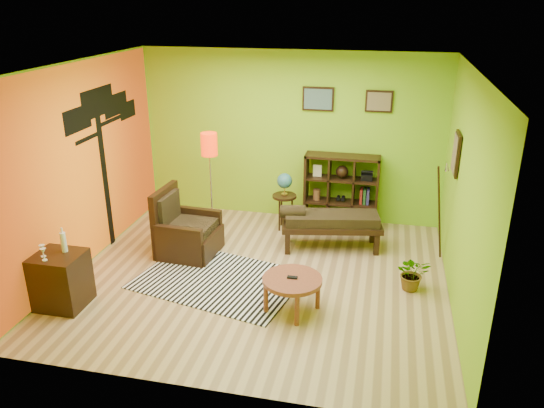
% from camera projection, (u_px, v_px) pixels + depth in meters
% --- Properties ---
extents(ground, '(5.00, 5.00, 0.00)m').
position_uv_depth(ground, '(258.00, 277.00, 7.23)').
color(ground, tan).
rests_on(ground, ground).
extents(room_shell, '(5.04, 4.54, 2.82)m').
position_uv_depth(room_shell, '(250.00, 149.00, 6.59)').
color(room_shell, '#8BCC1D').
rests_on(room_shell, ground).
extents(zebra_rug, '(2.37, 1.88, 0.01)m').
position_uv_depth(zebra_rug, '(219.00, 280.00, 7.16)').
color(zebra_rug, white).
rests_on(zebra_rug, ground).
extents(coffee_table, '(0.72, 0.72, 0.46)m').
position_uv_depth(coffee_table, '(292.00, 283.00, 6.34)').
color(coffee_table, brown).
rests_on(coffee_table, ground).
extents(armchair, '(0.86, 0.87, 0.99)m').
position_uv_depth(armchair, '(185.00, 234.00, 7.82)').
color(armchair, black).
rests_on(armchair, ground).
extents(side_cabinet, '(0.58, 0.53, 1.01)m').
position_uv_depth(side_cabinet, '(61.00, 280.00, 6.47)').
color(side_cabinet, black).
rests_on(side_cabinet, ground).
extents(floor_lamp, '(0.25, 0.25, 1.69)m').
position_uv_depth(floor_lamp, '(210.00, 154.00, 7.94)').
color(floor_lamp, silver).
rests_on(floor_lamp, ground).
extents(globe_table, '(0.39, 0.39, 0.95)m').
position_uv_depth(globe_table, '(285.00, 187.00, 8.48)').
color(globe_table, black).
rests_on(globe_table, ground).
extents(cube_shelf, '(1.20, 0.35, 1.20)m').
position_uv_depth(cube_shelf, '(342.00, 191.00, 8.66)').
color(cube_shelf, black).
rests_on(cube_shelf, ground).
extents(bench, '(1.56, 0.80, 0.69)m').
position_uv_depth(bench, '(329.00, 221.00, 7.91)').
color(bench, black).
rests_on(bench, ground).
extents(potted_plant, '(0.48, 0.52, 0.37)m').
position_uv_depth(potted_plant, '(412.00, 277.00, 6.88)').
color(potted_plant, '#26661E').
rests_on(potted_plant, ground).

